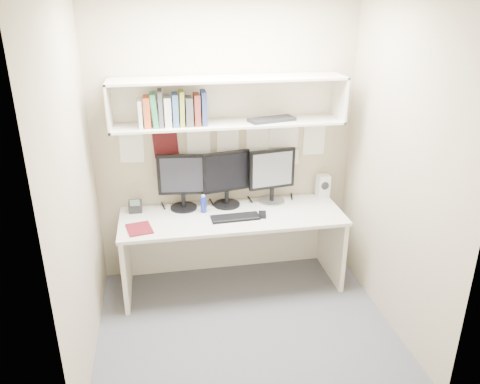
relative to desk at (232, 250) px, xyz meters
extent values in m
cube|color=#4B4A50|center=(0.00, -0.65, -0.37)|extent=(2.40, 2.00, 0.01)
cube|color=tan|center=(0.00, 0.35, 0.93)|extent=(2.40, 0.02, 2.60)
cube|color=tan|center=(0.00, -1.65, 0.93)|extent=(2.40, 0.02, 2.60)
cube|color=tan|center=(-1.20, -0.65, 0.93)|extent=(0.02, 2.00, 2.60)
cube|color=tan|center=(1.20, -0.65, 0.93)|extent=(0.02, 2.00, 2.60)
cube|color=beige|center=(0.00, -0.01, 0.35)|extent=(2.00, 0.70, 0.03)
cube|color=silver|center=(0.00, 0.32, -0.02)|extent=(1.96, 0.02, 0.70)
cube|color=silver|center=(0.00, 0.16, 1.16)|extent=(2.00, 0.38, 0.02)
cube|color=silver|center=(0.00, 0.16, 1.54)|extent=(2.00, 0.38, 0.02)
cube|color=silver|center=(0.00, 0.34, 1.35)|extent=(2.00, 0.02, 0.40)
cube|color=silver|center=(-0.99, 0.16, 1.35)|extent=(0.02, 0.38, 0.40)
cube|color=silver|center=(0.99, 0.16, 1.35)|extent=(0.02, 0.38, 0.40)
cylinder|color=black|center=(-0.42, 0.21, 0.37)|extent=(0.24, 0.24, 0.02)
cylinder|color=black|center=(-0.42, 0.21, 0.44)|extent=(0.04, 0.04, 0.12)
cube|color=black|center=(-0.42, 0.22, 0.69)|extent=(0.45, 0.09, 0.38)
cube|color=black|center=(-0.42, 0.20, 0.69)|extent=(0.39, 0.05, 0.32)
cylinder|color=black|center=(-0.02, 0.21, 0.37)|extent=(0.25, 0.25, 0.02)
cylinder|color=black|center=(-0.02, 0.21, 0.44)|extent=(0.04, 0.04, 0.12)
cube|color=black|center=(-0.02, 0.22, 0.70)|extent=(0.45, 0.12, 0.38)
cube|color=black|center=(-0.02, 0.20, 0.70)|extent=(0.39, 0.08, 0.33)
cylinder|color=#A5A5AA|center=(0.42, 0.21, 0.37)|extent=(0.25, 0.25, 0.02)
cylinder|color=black|center=(0.42, 0.21, 0.44)|extent=(0.04, 0.04, 0.12)
cube|color=black|center=(0.42, 0.22, 0.69)|extent=(0.45, 0.11, 0.38)
cube|color=#AAABAF|center=(0.42, 0.20, 0.69)|extent=(0.39, 0.07, 0.32)
cube|color=black|center=(0.01, -0.09, 0.37)|extent=(0.43, 0.17, 0.02)
cube|color=black|center=(0.26, -0.09, 0.38)|extent=(0.09, 0.12, 0.03)
cube|color=silver|center=(0.94, 0.26, 0.47)|extent=(0.12, 0.12, 0.22)
cylinder|color=black|center=(0.94, 0.20, 0.50)|extent=(0.08, 0.01, 0.08)
cylinder|color=navy|center=(-0.25, 0.10, 0.44)|extent=(0.05, 0.05, 0.15)
cylinder|color=white|center=(-0.25, 0.10, 0.52)|extent=(0.03, 0.03, 0.02)
cube|color=#570E17|center=(-0.82, -0.16, 0.37)|extent=(0.24, 0.28, 0.01)
cube|color=black|center=(-0.86, 0.21, 0.42)|extent=(0.12, 0.10, 0.11)
cube|color=#4C6659|center=(-0.86, 0.16, 0.47)|extent=(0.09, 0.01, 0.06)
cube|color=silver|center=(-0.74, 0.12, 1.29)|extent=(0.03, 0.19, 0.23)
cube|color=#AF4620|center=(-0.69, 0.12, 1.30)|extent=(0.05, 0.19, 0.25)
cube|color=#277548|center=(-0.63, 0.12, 1.31)|extent=(0.04, 0.19, 0.28)
cube|color=#444449|center=(-0.58, 0.12, 1.32)|extent=(0.03, 0.19, 0.30)
cube|color=silver|center=(-0.52, 0.12, 1.30)|extent=(0.06, 0.19, 0.24)
cube|color=#375989|center=(-0.46, 0.12, 1.31)|extent=(0.05, 0.19, 0.27)
cube|color=olive|center=(-0.40, 0.12, 1.32)|extent=(0.04, 0.19, 0.29)
cube|color=#3F3F41|center=(-0.34, 0.12, 1.29)|extent=(0.06, 0.19, 0.23)
cube|color=maroon|center=(-0.28, 0.12, 1.30)|extent=(0.05, 0.19, 0.26)
cube|color=navy|center=(-0.22, 0.12, 1.32)|extent=(0.04, 0.19, 0.28)
cube|color=black|center=(0.38, 0.13, 1.19)|extent=(0.43, 0.25, 0.03)
camera|label=1|loc=(-0.60, -3.77, 2.15)|focal=35.00mm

